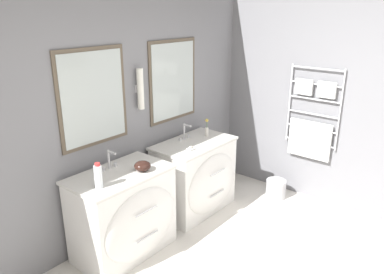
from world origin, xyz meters
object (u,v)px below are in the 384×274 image
at_px(toiletry_bottle, 98,176).
at_px(vanity_right, 197,177).
at_px(vanity_left, 125,214).
at_px(waste_bin, 276,188).
at_px(amenity_bowl, 142,166).
at_px(flower_vase, 207,129).

bearing_deg(toiletry_bottle, vanity_right, 2.34).
height_order(vanity_left, waste_bin, vanity_left).
distance_m(amenity_bowl, waste_bin, 1.99).
xyz_separation_m(vanity_left, amenity_bowl, (0.17, -0.09, 0.46)).
xyz_separation_m(vanity_left, flower_vase, (1.32, 0.05, 0.50)).
bearing_deg(vanity_left, toiletry_bottle, -169.42).
xyz_separation_m(flower_vase, waste_bin, (0.61, -0.63, -0.80)).
xyz_separation_m(vanity_left, vanity_right, (1.07, 0.00, 0.00)).
bearing_deg(vanity_right, amenity_bowl, -174.52).
xyz_separation_m(vanity_left, waste_bin, (1.94, -0.58, -0.30)).
height_order(toiletry_bottle, flower_vase, toiletry_bottle).
distance_m(vanity_right, flower_vase, 0.56).
bearing_deg(waste_bin, flower_vase, 134.14).
bearing_deg(amenity_bowl, waste_bin, -15.53).
xyz_separation_m(amenity_bowl, flower_vase, (1.16, 0.14, 0.04)).
height_order(vanity_left, toiletry_bottle, toiletry_bottle).
distance_m(toiletry_bottle, waste_bin, 2.44).
bearing_deg(waste_bin, toiletry_bottle, 166.86).
xyz_separation_m(vanity_right, amenity_bowl, (-0.90, -0.09, 0.46)).
bearing_deg(vanity_left, amenity_bowl, -27.28).
relative_size(vanity_right, waste_bin, 3.84).
xyz_separation_m(amenity_bowl, waste_bin, (1.77, -0.49, -0.77)).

